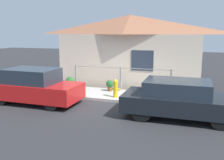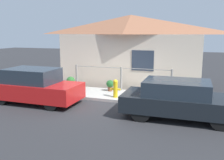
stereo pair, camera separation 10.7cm
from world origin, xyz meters
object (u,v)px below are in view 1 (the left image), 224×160
object	(u,v)px
car_right	(180,99)
fire_hydrant	(115,88)
potted_plant_by_fence	(70,82)
potted_plant_near_hydrant	(110,85)
car_left	(35,86)

from	to	relation	value
car_right	fire_hydrant	size ratio (longest dim) A/B	5.02
potted_plant_by_fence	car_right	bearing A→B (deg)	-24.26
fire_hydrant	potted_plant_near_hydrant	world-z (taller)	fire_hydrant
car_left	car_right	distance (m)	5.83
car_left	fire_hydrant	distance (m)	3.39
potted_plant_near_hydrant	car_left	bearing A→B (deg)	-133.49
fire_hydrant	potted_plant_by_fence	size ratio (longest dim) A/B	1.33
potted_plant_near_hydrant	car_right	bearing A→B (deg)	-36.70
fire_hydrant	car_right	bearing A→B (deg)	-28.48
car_right	potted_plant_near_hydrant	size ratio (longest dim) A/B	7.45
car_right	potted_plant_near_hydrant	world-z (taller)	car_right
car_left	fire_hydrant	bearing A→B (deg)	26.81
car_right	potted_plant_near_hydrant	xyz separation A→B (m)	(-3.41, 2.54, -0.24)
car_left	car_right	bearing A→B (deg)	0.19
car_left	car_right	xyz separation A→B (m)	(5.83, -0.00, -0.04)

